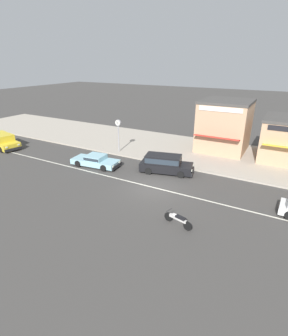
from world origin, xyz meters
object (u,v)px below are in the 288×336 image
minivan_black_2 (165,163)px  motorcycle_0 (178,219)px  sedan_pale_blue_1 (96,160)px  minivan_yellow_3 (2,140)px  street_clock (118,128)px  shopfront_mid_block (224,125)px

minivan_black_2 → motorcycle_0: minivan_black_2 is taller
sedan_pale_blue_1 → motorcycle_0: sedan_pale_blue_1 is taller
motorcycle_0 → minivan_black_2: bearing=120.5°
minivan_yellow_3 → street_clock: 13.48m
minivan_black_2 → motorcycle_0: size_ratio=2.53×
minivan_yellow_3 → shopfront_mid_block: shopfront_mid_block is taller
sedan_pale_blue_1 → street_clock: bearing=93.6°
motorcycle_0 → shopfront_mid_block: (-1.19, 15.45, 2.36)m
motorcycle_0 → street_clock: size_ratio=0.57×
sedan_pale_blue_1 → minivan_black_2: (6.24, 1.78, 0.31)m
minivan_yellow_3 → shopfront_mid_block: (21.82, 11.01, 1.94)m
sedan_pale_blue_1 → minivan_yellow_3: size_ratio=0.95×
sedan_pale_blue_1 → motorcycle_0: 11.54m
motorcycle_0 → shopfront_mid_block: bearing=94.4°
minivan_black_2 → street_clock: size_ratio=1.45×
motorcycle_0 → shopfront_mid_block: size_ratio=0.32×
minivan_yellow_3 → motorcycle_0: size_ratio=2.54×
street_clock → shopfront_mid_block: bearing=32.9°
shopfront_mid_block → motorcycle_0: bearing=-85.6°
sedan_pale_blue_1 → motorcycle_0: bearing=-26.5°
minivan_yellow_3 → minivan_black_2: bearing=7.5°
minivan_black_2 → minivan_yellow_3: size_ratio=0.99×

